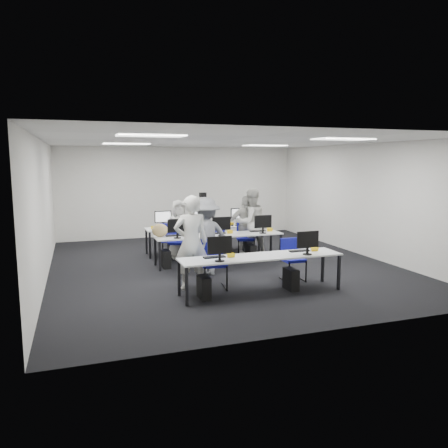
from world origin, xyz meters
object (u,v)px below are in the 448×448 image
object	(u,v)px
chair_5	(170,247)
student_3	(245,225)
chair_3	(212,248)
chair_4	(245,245)
photographer	(206,237)
chair_0	(214,273)
chair_2	(178,249)
chair_1	(293,267)
chair_6	(215,246)
desk_front	(261,258)
student_0	(191,243)
desk_mid	(219,236)
student_2	(179,229)
student_1	(251,222)
chair_7	(252,242)

from	to	relation	value
chair_5	student_3	size ratio (longest dim) A/B	0.60
chair_3	student_3	xyz separation A→B (m)	(0.97, 0.16, 0.53)
chair_4	photographer	bearing A→B (deg)	-120.16
chair_4	student_3	distance (m)	0.55
chair_0	chair_2	xyz separation A→B (m)	(-0.14, 2.61, -0.01)
chair_5	photographer	xyz separation A→B (m)	(0.44, -1.87, 0.56)
chair_1	chair_3	bearing A→B (deg)	111.55
chair_3	chair_5	xyz separation A→B (m)	(-1.07, 0.31, 0.03)
chair_5	chair_6	world-z (taller)	chair_5
desk_front	student_0	xyz separation A→B (m)	(-1.21, 0.68, 0.26)
desk_mid	student_0	xyz separation A→B (m)	(-1.21, -1.92, 0.26)
desk_front	photographer	distance (m)	1.74
desk_mid	chair_5	xyz separation A→B (m)	(-1.06, 0.89, -0.37)
chair_0	chair_2	world-z (taller)	chair_0
chair_3	student_0	distance (m)	2.85
chair_3	student_2	world-z (taller)	student_2
student_1	student_2	size ratio (longest dim) A/B	1.18
chair_1	chair_2	world-z (taller)	chair_2
desk_front	desk_mid	xyz separation A→B (m)	(0.00, 2.60, 0.00)
photographer	chair_6	bearing A→B (deg)	-120.79
student_2	chair_0	bearing A→B (deg)	-85.55
desk_mid	desk_front	bearing A→B (deg)	-90.00
desk_mid	student_1	bearing A→B (deg)	29.38
desk_mid	chair_7	world-z (taller)	chair_7
student_1	student_3	size ratio (longest dim) A/B	1.12
chair_0	student_3	world-z (taller)	student_3
chair_1	chair_5	xyz separation A→B (m)	(-2.06, 2.89, 0.02)
chair_0	chair_1	xyz separation A→B (m)	(1.77, 0.02, -0.03)
chair_2	student_2	distance (m)	0.59
chair_6	desk_mid	bearing A→B (deg)	-98.63
chair_1	desk_mid	bearing A→B (deg)	116.99
desk_mid	student_3	size ratio (longest dim) A/B	1.97
chair_7	chair_3	bearing A→B (deg)	177.15
chair_0	chair_4	size ratio (longest dim) A/B	1.04
chair_2	photographer	xyz separation A→B (m)	(0.29, -1.57, 0.56)
desk_mid	chair_1	bearing A→B (deg)	-63.42
chair_3	student_2	xyz separation A→B (m)	(-0.80, 0.35, 0.49)
desk_front	chair_2	bearing A→B (deg)	106.02
chair_1	chair_4	xyz separation A→B (m)	(-0.07, 2.56, 0.01)
chair_6	student_0	world-z (taller)	student_0
chair_4	chair_1	bearing A→B (deg)	-73.41
chair_1	photographer	xyz separation A→B (m)	(-1.62, 1.02, 0.59)
chair_2	student_2	bearing A→B (deg)	92.66
chair_1	chair_4	bearing A→B (deg)	92.08
chair_0	chair_2	bearing A→B (deg)	100.47
chair_5	chair_7	bearing A→B (deg)	18.31
chair_2	chair_5	distance (m)	0.34
desk_front	photographer	xyz separation A→B (m)	(-0.62, 1.62, 0.19)
student_2	chair_7	bearing A→B (deg)	3.81
student_1	chair_4	bearing A→B (deg)	9.70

